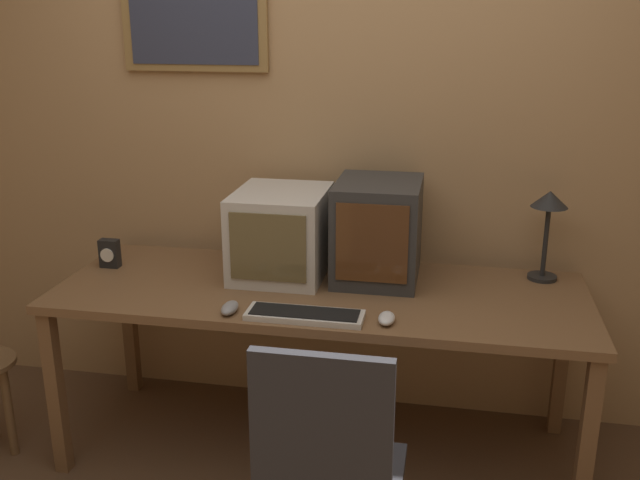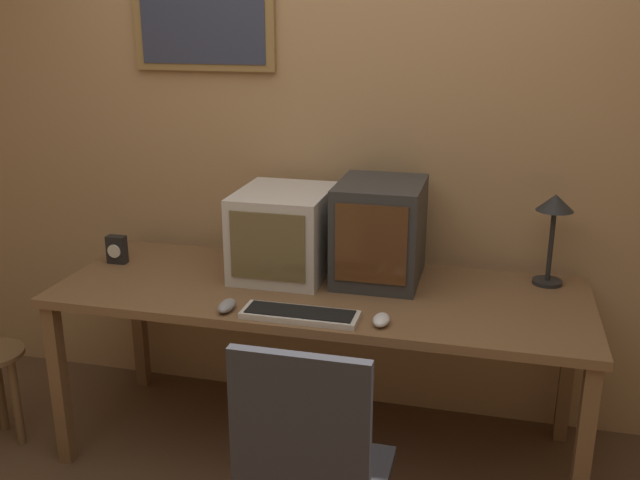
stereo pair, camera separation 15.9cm
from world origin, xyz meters
The scene contains 9 objects.
wall_back centered at (-0.01, 1.43, 1.30)m, with size 8.00×0.08×2.60m.
desk centered at (0.00, 0.95, 0.69)m, with size 2.14×0.78×0.75m.
monitor_left centered at (-0.19, 1.09, 0.93)m, with size 0.38×0.45×0.36m.
monitor_right centered at (0.21, 1.12, 0.96)m, with size 0.34×0.42×0.41m.
keyboard_main centered at (0.00, 0.65, 0.77)m, with size 0.43×0.14×0.03m.
mouse_near_keyboard centered at (0.30, 0.67, 0.77)m, with size 0.06×0.11×0.04m.
mouse_far_corner centered at (-0.28, 0.65, 0.77)m, with size 0.06×0.12×0.04m.
desk_clock centered at (-0.95, 1.03, 0.82)m, with size 0.08×0.05×0.12m.
desk_lamp centered at (0.90, 1.23, 1.04)m, with size 0.15×0.15×0.38m.
Camera 2 is at (0.66, -1.66, 1.82)m, focal length 40.00 mm.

